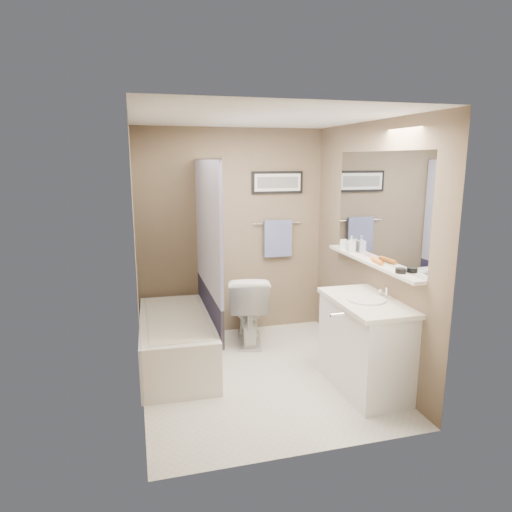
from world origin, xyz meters
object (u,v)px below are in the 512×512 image
object	(u,v)px
hair_brush_front	(377,261)
soap_bottle	(351,244)
vanity	(366,347)
candle_bowl_near	(401,271)
bathtub	(177,341)
toilet	(248,308)
glass_jar	(343,244)

from	to	relation	value
hair_brush_front	soap_bottle	world-z (taller)	soap_bottle
vanity	candle_bowl_near	bearing A→B (deg)	-47.22
bathtub	hair_brush_front	xyz separation A→B (m)	(1.79, -0.72, 0.89)
candle_bowl_near	toilet	bearing A→B (deg)	121.47
toilet	hair_brush_front	bearing A→B (deg)	141.16
toilet	glass_jar	xyz separation A→B (m)	(0.93, -0.44, 0.77)
vanity	soap_bottle	xyz separation A→B (m)	(0.19, 0.73, 0.80)
toilet	hair_brush_front	world-z (taller)	hair_brush_front
glass_jar	bathtub	bearing A→B (deg)	179.36
vanity	soap_bottle	world-z (taller)	soap_bottle
vanity	candle_bowl_near	distance (m)	0.78
bathtub	toilet	size ratio (longest dim) A/B	1.89
bathtub	vanity	xyz separation A→B (m)	(1.60, -0.93, 0.15)
candle_bowl_near	glass_jar	bearing A→B (deg)	90.00
toilet	candle_bowl_near	world-z (taller)	candle_bowl_near
hair_brush_front	glass_jar	distance (m)	0.70
bathtub	vanity	world-z (taller)	vanity
hair_brush_front	bathtub	bearing A→B (deg)	157.98
vanity	hair_brush_front	world-z (taller)	hair_brush_front
hair_brush_front	glass_jar	world-z (taller)	glass_jar
bathtub	soap_bottle	world-z (taller)	soap_bottle
toilet	glass_jar	distance (m)	1.29
toilet	glass_jar	world-z (taller)	glass_jar
bathtub	candle_bowl_near	size ratio (longest dim) A/B	16.67
bathtub	vanity	distance (m)	1.85
toilet	soap_bottle	distance (m)	1.38
soap_bottle	glass_jar	bearing A→B (deg)	90.00
bathtub	soap_bottle	bearing A→B (deg)	-4.43
vanity	soap_bottle	distance (m)	1.10
bathtub	candle_bowl_near	distance (m)	2.28
hair_brush_front	toilet	bearing A→B (deg)	129.37
glass_jar	toilet	bearing A→B (deg)	154.94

